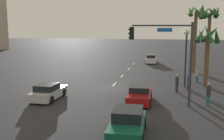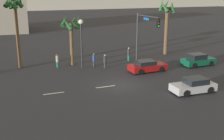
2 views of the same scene
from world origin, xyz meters
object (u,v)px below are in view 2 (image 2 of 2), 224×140
object	(u,v)px
palm_tree_3	(167,17)
pedestrian_2	(105,61)
palm_tree_2	(71,29)
streetlamp	(81,34)
pedestrian_1	(94,60)
pedestrian_0	(57,60)
pedestrian_3	(129,54)
car_2	(198,60)
car_3	(194,86)
traffic_signal	(144,31)
palm_tree_0	(15,11)
car_0	(147,66)

from	to	relation	value
palm_tree_3	pedestrian_2	bearing A→B (deg)	-159.22
palm_tree_2	streetlamp	bearing A→B (deg)	-72.78
streetlamp	pedestrian_2	bearing A→B (deg)	-18.33
palm_tree_2	palm_tree_3	world-z (taller)	palm_tree_3
pedestrian_1	pedestrian_2	xyz separation A→B (m)	(1.02, -1.11, 0.00)
palm_tree_2	pedestrian_1	bearing A→B (deg)	-39.49
pedestrian_0	pedestrian_3	xyz separation A→B (m)	(9.34, -0.10, 0.08)
pedestrian_3	palm_tree_2	world-z (taller)	palm_tree_2
car_2	palm_tree_3	distance (m)	8.50
car_3	palm_tree_2	bearing A→B (deg)	120.43
pedestrian_0	palm_tree_2	bearing A→B (deg)	17.17
palm_tree_2	palm_tree_3	distance (m)	14.05
car_2	pedestrian_2	bearing A→B (deg)	164.87
pedestrian_3	palm_tree_3	distance (m)	8.19
car_2	pedestrian_0	size ratio (longest dim) A/B	2.46
pedestrian_2	streetlamp	bearing A→B (deg)	161.67
pedestrian_3	car_2	bearing A→B (deg)	-36.68
car_2	pedestrian_3	world-z (taller)	pedestrian_3
traffic_signal	streetlamp	xyz separation A→B (m)	(-7.26, 1.64, -0.20)
pedestrian_2	palm_tree_0	distance (m)	11.79
pedestrian_0	streetlamp	bearing A→B (deg)	-28.73
car_2	palm_tree_0	world-z (taller)	palm_tree_0
pedestrian_2	palm_tree_3	xyz separation A→B (m)	(10.76, 4.08, 4.48)
traffic_signal	palm_tree_2	distance (m)	8.73
car_0	traffic_signal	size ratio (longest dim) A/B	0.68
streetlamp	palm_tree_2	distance (m)	2.22
car_0	car_3	bearing A→B (deg)	-84.54
pedestrian_1	streetlamp	bearing A→B (deg)	-170.58
pedestrian_1	pedestrian_3	size ratio (longest dim) A/B	0.91
car_2	car_3	distance (m)	9.93
traffic_signal	pedestrian_0	xyz separation A→B (m)	(-9.91, 3.10, -3.41)
pedestrian_1	palm_tree_2	size ratio (longest dim) A/B	0.26
car_3	palm_tree_3	xyz separation A→B (m)	(6.01, 14.71, 4.74)
car_2	palm_tree_3	world-z (taller)	palm_tree_3
traffic_signal	palm_tree_0	bearing A→B (deg)	161.69
palm_tree_3	palm_tree_2	bearing A→B (deg)	-175.30
streetlamp	palm_tree_0	distance (m)	7.97
pedestrian_0	palm_tree_3	world-z (taller)	palm_tree_3
pedestrian_2	palm_tree_3	size ratio (longest dim) A/B	0.21
car_0	traffic_signal	xyz separation A→B (m)	(0.66, 2.27, 3.68)
streetlamp	pedestrian_0	xyz separation A→B (m)	(-2.65, 1.45, -3.20)
pedestrian_0	pedestrian_2	xyz separation A→B (m)	(5.24, -2.31, -0.01)
streetlamp	palm_tree_0	size ratio (longest dim) A/B	0.66
car_0	pedestrian_0	bearing A→B (deg)	149.88
car_0	traffic_signal	bearing A→B (deg)	73.92
car_3	streetlamp	distance (m)	14.06
streetlamp	palm_tree_2	world-z (taller)	palm_tree_2
pedestrian_2	pedestrian_3	world-z (taller)	pedestrian_3
traffic_signal	pedestrian_3	bearing A→B (deg)	100.76
car_2	pedestrian_3	bearing A→B (deg)	143.32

